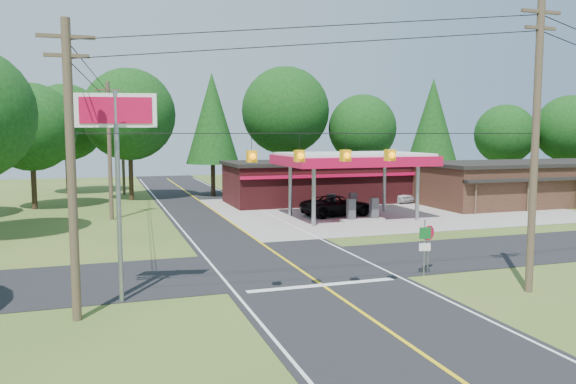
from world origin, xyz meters
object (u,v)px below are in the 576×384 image
object	(u,v)px
big_stop_sign	(117,143)
suv_car	(338,206)
sedan_car	(395,195)
gas_canopy	(352,161)
octagonal_stop_sign	(429,237)

from	to	relation	value
big_stop_sign	suv_car	bearing A→B (deg)	47.25
sedan_car	big_stop_sign	bearing A→B (deg)	-144.86
gas_canopy	octagonal_stop_sign	xyz separation A→B (m)	(-3.61, -16.01, -2.63)
big_stop_sign	octagonal_stop_sign	distance (m)	14.07
octagonal_stop_sign	big_stop_sign	bearing A→B (deg)	-178.58
sedan_car	big_stop_sign	size ratio (longest dim) A/B	0.51
gas_canopy	suv_car	bearing A→B (deg)	108.43
suv_car	sedan_car	bearing A→B (deg)	-59.84
big_stop_sign	octagonal_stop_sign	world-z (taller)	big_stop_sign
big_stop_sign	sedan_car	bearing A→B (deg)	44.09
sedan_car	octagonal_stop_sign	bearing A→B (deg)	-124.88
big_stop_sign	octagonal_stop_sign	xyz separation A→B (m)	(13.39, 0.33, -4.31)
gas_canopy	big_stop_sign	bearing A→B (deg)	-136.12
suv_car	sedan_car	xyz separation A→B (m)	(8.50, 6.38, -0.11)
suv_car	big_stop_sign	size ratio (longest dim) A/B	0.72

